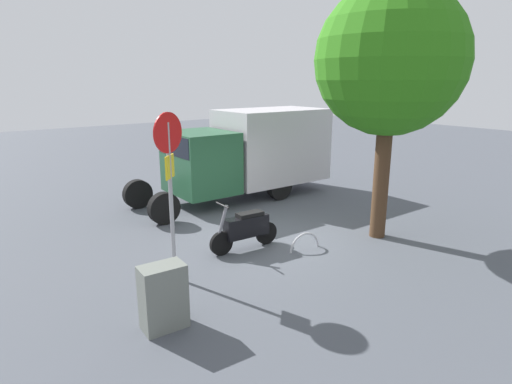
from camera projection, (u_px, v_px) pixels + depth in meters
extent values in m
plane|color=#494E56|center=(269.00, 238.00, 10.78)|extent=(60.00, 60.00, 0.00)
cylinder|color=black|center=(247.00, 176.00, 15.61)|extent=(0.90, 0.26, 0.90)
cylinder|color=black|center=(280.00, 186.00, 14.14)|extent=(0.90, 0.26, 0.90)
cylinder|color=black|center=(138.00, 194.00, 13.20)|extent=(0.90, 0.26, 0.90)
cylinder|color=black|center=(164.00, 208.00, 11.73)|extent=(0.90, 0.26, 0.90)
cube|color=silver|center=(272.00, 145.00, 14.79)|extent=(3.70, 2.25, 2.47)
cube|color=#265838|center=(201.00, 162.00, 13.22)|extent=(1.83, 2.13, 1.90)
cube|color=black|center=(200.00, 143.00, 13.07)|extent=(1.85, 1.97, 0.60)
cylinder|color=black|center=(221.00, 243.00, 9.66)|extent=(0.57, 0.14, 0.56)
cylinder|color=black|center=(266.00, 233.00, 10.33)|extent=(0.57, 0.14, 0.56)
cube|color=black|center=(246.00, 226.00, 9.95)|extent=(1.12, 0.40, 0.48)
cube|color=black|center=(250.00, 215.00, 9.94)|extent=(0.66, 0.32, 0.12)
cylinder|color=slate|center=(223.00, 220.00, 9.55)|extent=(0.29, 0.09, 0.69)
cylinder|color=black|center=(222.00, 205.00, 9.46)|extent=(0.08, 0.55, 0.04)
cylinder|color=#9E9EA3|center=(171.00, 204.00, 8.18)|extent=(0.08, 0.08, 3.13)
cylinder|color=red|center=(168.00, 133.00, 7.81)|extent=(0.71, 0.32, 0.76)
cube|color=yellow|center=(170.00, 167.00, 7.98)|extent=(0.33, 0.33, 0.44)
cylinder|color=#47301E|center=(381.00, 177.00, 10.53)|extent=(0.38, 0.38, 3.10)
sphere|color=#2C7715|center=(390.00, 60.00, 9.81)|extent=(3.51, 3.51, 3.51)
cube|color=slate|center=(163.00, 297.00, 6.75)|extent=(0.73, 0.48, 1.08)
torus|color=#B7B7BC|center=(304.00, 250.00, 10.04)|extent=(0.85, 0.14, 0.85)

